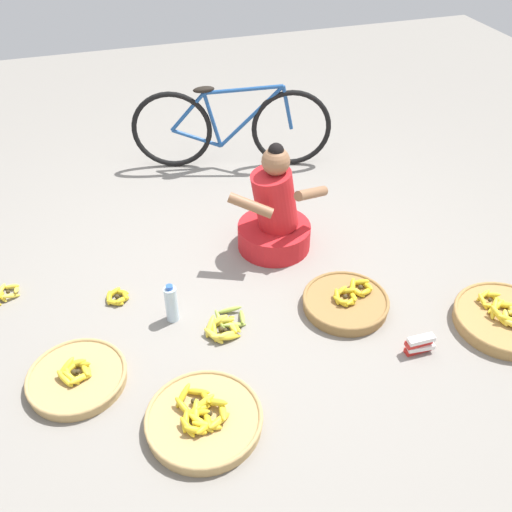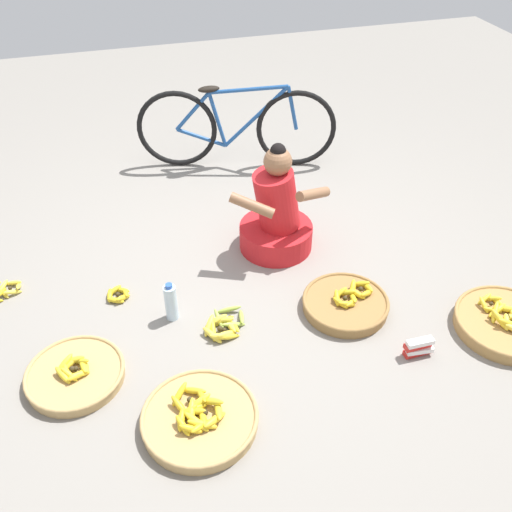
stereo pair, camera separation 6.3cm
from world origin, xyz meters
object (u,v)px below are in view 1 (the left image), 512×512
banana_basket_back_center (506,318)px  water_bottle (171,304)px  bicycle_leaning (231,128)px  loose_bananas_near_bicycle (118,297)px  vendor_woman_front (275,216)px  banana_basket_back_left (77,377)px  banana_basket_mid_left (346,302)px  loose_bananas_front_right (224,327)px  banana_basket_mid_right (204,419)px  packet_carton_stack (420,344)px

banana_basket_back_center → water_bottle: size_ratio=2.30×
bicycle_leaning → loose_bananas_near_bicycle: bicycle_leaning is taller
vendor_woman_front → banana_basket_back_left: vendor_woman_front is taller
banana_basket_back_center → banana_basket_mid_left: banana_basket_back_center is taller
bicycle_leaning → loose_bananas_front_right: bicycle_leaning is taller
banana_basket_back_center → banana_basket_mid_right: bearing=-175.5°
vendor_woman_front → banana_basket_mid_right: (-0.83, -1.33, -0.22)m
bicycle_leaning → banana_basket_mid_left: bearing=-84.5°
packet_carton_stack → banana_basket_back_center: bearing=3.6°
banana_basket_mid_left → banana_basket_back_center: bearing=-26.6°
vendor_woman_front → loose_bananas_front_right: size_ratio=2.75×
bicycle_leaning → banana_basket_mid_left: bicycle_leaning is taller
vendor_woman_front → banana_basket_mid_right: bearing=-122.1°
banana_basket_back_center → banana_basket_back_left: 2.55m
banana_basket_back_left → banana_basket_mid_left: banana_basket_mid_left is taller
banana_basket_mid_left → loose_bananas_near_bicycle: bearing=159.7°
packet_carton_stack → water_bottle: bearing=152.0°
vendor_woman_front → bicycle_leaning: bearing=88.4°
vendor_woman_front → banana_basket_back_left: 1.69m
loose_bananas_front_right → bicycle_leaning: bearing=73.0°
bicycle_leaning → banana_basket_back_center: size_ratio=2.65×
banana_basket_mid_right → loose_bananas_near_bicycle: 1.14m
banana_basket_back_left → banana_basket_mid_right: 0.77m
bicycle_leaning → banana_basket_mid_left: (0.19, -1.99, -0.31)m
loose_bananas_front_right → banana_basket_back_center: bearing=-15.8°
loose_bananas_near_bicycle → vendor_woman_front: bearing=11.8°
water_bottle → vendor_woman_front: bearing=31.7°
banana_basket_back_left → packet_carton_stack: size_ratio=3.12×
vendor_woman_front → banana_basket_mid_right: vendor_woman_front is taller
banana_basket_mid_right → loose_bananas_front_right: banana_basket_mid_right is taller
vendor_woman_front → water_bottle: (-0.84, -0.52, -0.14)m
bicycle_leaning → banana_basket_mid_left: 2.02m
bicycle_leaning → water_bottle: size_ratio=6.08×
banana_basket_back_center → banana_basket_mid_left: size_ratio=1.14×
loose_bananas_front_right → packet_carton_stack: packet_carton_stack is taller
loose_bananas_front_right → banana_basket_back_left: bearing=-170.7°
banana_basket_mid_left → loose_bananas_front_right: size_ratio=1.84×
bicycle_leaning → water_bottle: (-0.87, -1.77, -0.23)m
banana_basket_back_left → loose_bananas_front_right: 0.89m
banana_basket_back_center → loose_bananas_front_right: bearing=164.2°
vendor_woman_front → banana_basket_back_left: bearing=-149.3°
banana_basket_back_left → packet_carton_stack: 1.94m
banana_basket_back_center → packet_carton_stack: 0.62m
banana_basket_mid_right → loose_bananas_near_bicycle: bearing=105.9°
banana_basket_back_center → packet_carton_stack: size_ratio=3.56×
water_bottle → banana_basket_mid_right: bearing=-89.6°
banana_basket_back_center → bicycle_leaning: bearing=113.5°
banana_basket_mid_right → loose_bananas_front_right: 0.68m
loose_bananas_near_bicycle → loose_bananas_front_right: 0.75m
banana_basket_back_left → loose_bananas_near_bicycle: 0.68m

